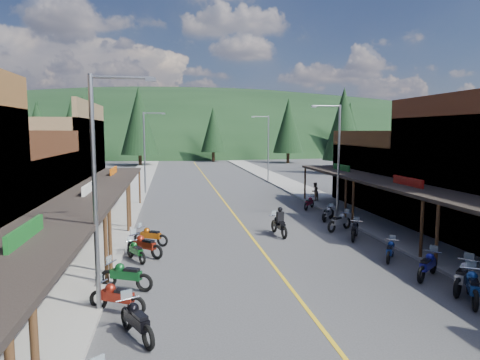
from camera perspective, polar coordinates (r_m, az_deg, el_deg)
name	(u,v)px	position (r m, az deg, el deg)	size (l,w,h in m)	color
ground	(264,254)	(21.96, 3.27, -9.79)	(220.00, 220.00, 0.00)	#38383A
centerline	(219,195)	(41.29, -2.75, -2.05)	(0.15, 90.00, 0.01)	gold
sidewalk_west	(127,197)	(41.22, -14.86, -2.18)	(3.40, 94.00, 0.15)	gray
sidewalk_east	(306,193)	(43.12, 8.82, -1.66)	(3.40, 94.00, 0.15)	gray
shop_west_3	(39,169)	(33.27, -25.25, 1.34)	(10.90, 10.20, 8.20)	brown
shop_east_3	(400,176)	(36.95, 20.59, 0.47)	(10.90, 10.20, 6.20)	#4C2D16
streetlight_0	(99,183)	(14.85, -18.29, -0.40)	(2.16, 0.18, 8.00)	gray
streetlight_1	(146,149)	(42.66, -12.44, 4.09)	(2.16, 0.18, 8.00)	gray
streetlight_2	(337,156)	(30.86, 12.77, 3.20)	(2.16, 0.18, 8.00)	gray
streetlight_3	(267,145)	(51.90, 3.63, 4.64)	(2.16, 0.18, 8.00)	gray
ridge_hill	(183,148)	(155.75, -7.57, 4.21)	(310.00, 140.00, 60.00)	black
pine_1	(72,126)	(92.62, -21.50, 6.75)	(5.88, 5.88, 12.50)	black
pine_2	(139,121)	(78.77, -13.30, 7.69)	(6.72, 6.72, 14.00)	black
pine_3	(213,130)	(86.99, -3.60, 6.73)	(5.04, 5.04, 11.00)	black
pine_4	(288,126)	(83.68, 6.47, 7.23)	(5.88, 5.88, 12.50)	black
pine_5	(342,123)	(100.31, 13.50, 7.40)	(6.72, 6.72, 14.00)	black
pine_6	(410,130)	(98.55, 21.78, 6.26)	(5.04, 5.04, 11.00)	black
pine_7	(39,126)	(100.38, -25.27, 6.53)	(5.88, 5.88, 12.50)	black
pine_8	(37,133)	(63.01, -25.42, 5.74)	(4.48, 4.48, 10.00)	black
pine_9	(350,130)	(71.53, 14.41, 6.51)	(4.93, 4.93, 10.80)	black
pine_10	(83,127)	(71.83, -20.14, 6.63)	(5.38, 5.38, 11.60)	black
pine_11	(344,124)	(63.53, 13.64, 7.28)	(5.82, 5.82, 12.40)	black
bike_west_4	(137,319)	(13.66, -13.62, -17.57)	(0.74, 2.22, 1.27)	black
bike_west_5	(117,296)	(15.60, -16.10, -14.61)	(0.71, 2.14, 1.22)	maroon
bike_west_6	(126,274)	(17.60, -14.97, -12.02)	(0.74, 2.22, 1.27)	#0E481D
bike_west_7	(136,250)	(21.19, -13.70, -9.08)	(0.62, 1.87, 1.07)	#0D4417
bike_west_8	(144,244)	(21.73, -12.62, -8.36)	(0.75, 2.25, 1.28)	maroon
bike_west_9	(151,235)	(23.81, -11.82, -7.18)	(0.68, 2.04, 1.16)	#A14B0B
bike_east_4	(473,285)	(17.91, 28.60, -12.20)	(0.77, 2.31, 1.32)	navy
bike_east_5	(463,275)	(18.91, 27.63, -11.15)	(0.78, 2.33, 1.33)	#B0AFB5
bike_east_6	(428,264)	(19.90, 23.75, -10.21)	(0.73, 2.18, 1.24)	navy
bike_east_7	(390,249)	(21.91, 19.42, -8.73)	(0.63, 1.89, 1.08)	navy
bike_east_8	(355,229)	(25.42, 15.07, -6.38)	(0.68, 2.05, 1.17)	black
bike_east_9	(340,221)	(27.35, 13.14, -5.31)	(0.74, 2.21, 1.27)	gray
bike_east_10	(328,213)	(30.22, 11.62, -4.34)	(0.62, 1.87, 1.07)	#A4A4A9
bike_east_11	(328,212)	(30.61, 11.67, -4.21)	(0.62, 1.86, 1.06)	black
bike_east_12	(309,202)	(34.38, 9.22, -2.94)	(0.65, 1.95, 1.12)	maroon
rider_on_bike	(279,224)	(25.51, 5.24, -5.84)	(1.04, 2.42, 1.78)	black
pedestrian_east_b	(315,192)	(37.64, 9.94, -1.52)	(0.78, 0.45, 1.61)	brown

